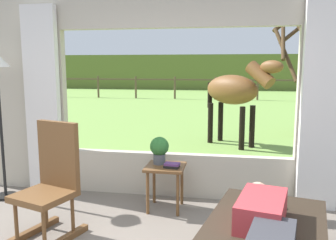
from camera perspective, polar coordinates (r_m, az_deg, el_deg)
back_wall_with_window at (r=4.38m, az=1.03°, el=3.49°), size 5.20×0.12×2.55m
curtain_panel_left at (r=4.81m, az=-19.59°, el=2.87°), size 0.44×0.10×2.40m
curtain_panel_right at (r=4.31m, az=23.52°, el=2.02°), size 0.44×0.10×2.40m
outdoor_pasture_lawn at (r=15.31m, az=7.31°, el=2.55°), size 36.00×21.68×0.02m
distant_hill_ridge at (r=25.06m, az=8.41°, el=7.65°), size 36.00×2.00×2.40m
reclining_person at (r=2.77m, az=15.25°, el=-15.62°), size 0.46×1.43×0.22m
rocking_chair at (r=3.62m, az=-18.33°, el=-9.47°), size 0.65×0.79×1.12m
side_table at (r=4.10m, az=-0.43°, el=-8.65°), size 0.44×0.44×0.52m
potted_plant at (r=4.09m, az=-1.39°, el=-4.64°), size 0.22×0.22×0.32m
book_stack at (r=3.98m, az=0.62°, el=-7.34°), size 0.18×0.13×0.05m
horse at (r=7.26m, az=10.74°, el=4.69°), size 1.60×1.44×1.73m
pasture_tree at (r=8.83m, az=20.89°, el=7.58°), size 1.16×1.46×3.36m
pasture_fence_line at (r=17.37m, az=7.68°, el=5.71°), size 16.10×0.10×1.10m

